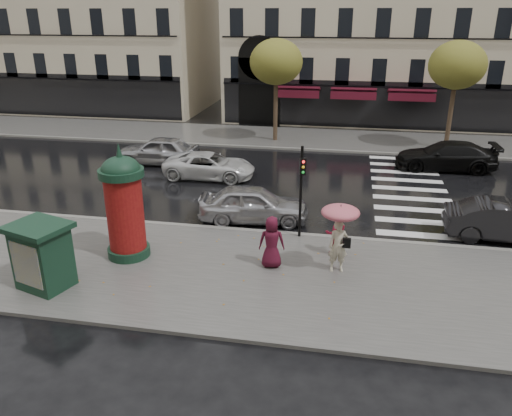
% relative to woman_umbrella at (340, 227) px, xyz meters
% --- Properties ---
extents(ground, '(160.00, 160.00, 0.00)m').
position_rel_woman_umbrella_xyz_m(ground, '(-2.78, -0.29, -1.69)').
color(ground, black).
rests_on(ground, ground).
extents(near_sidewalk, '(90.00, 7.00, 0.12)m').
position_rel_woman_umbrella_xyz_m(near_sidewalk, '(-2.78, -0.79, -1.63)').
color(near_sidewalk, '#474744').
rests_on(near_sidewalk, ground).
extents(far_sidewalk, '(90.00, 6.00, 0.12)m').
position_rel_woman_umbrella_xyz_m(far_sidewalk, '(-2.78, 18.71, -1.63)').
color(far_sidewalk, '#474744').
rests_on(far_sidewalk, ground).
extents(near_kerb, '(90.00, 0.25, 0.14)m').
position_rel_woman_umbrella_xyz_m(near_kerb, '(-2.78, 2.71, -1.62)').
color(near_kerb, slate).
rests_on(near_kerb, ground).
extents(far_kerb, '(90.00, 0.25, 0.14)m').
position_rel_woman_umbrella_xyz_m(far_kerb, '(-2.78, 15.71, -1.62)').
color(far_kerb, slate).
rests_on(far_kerb, ground).
extents(zebra_crossing, '(3.60, 11.75, 0.01)m').
position_rel_woman_umbrella_xyz_m(zebra_crossing, '(3.22, 9.31, -1.69)').
color(zebra_crossing, silver).
rests_on(zebra_crossing, ground).
extents(tree_far_left, '(3.40, 3.40, 6.64)m').
position_rel_woman_umbrella_xyz_m(tree_far_left, '(-4.78, 17.71, 3.48)').
color(tree_far_left, '#38281C').
rests_on(tree_far_left, ground).
extents(tree_far_right, '(3.40, 3.40, 6.64)m').
position_rel_woman_umbrella_xyz_m(tree_far_right, '(6.22, 17.71, 3.48)').
color(tree_far_right, '#38281C').
rests_on(tree_far_right, ground).
extents(woman_umbrella, '(1.24, 1.24, 2.39)m').
position_rel_woman_umbrella_xyz_m(woman_umbrella, '(0.00, 0.00, 0.00)').
color(woman_umbrella, beige).
rests_on(woman_umbrella, near_sidewalk).
extents(woman_red, '(0.86, 0.72, 1.55)m').
position_rel_woman_umbrella_xyz_m(woman_red, '(-0.11, 1.27, -0.80)').
color(woman_red, maroon).
rests_on(woman_red, near_sidewalk).
extents(man_burgundy, '(0.94, 0.68, 1.79)m').
position_rel_woman_umbrella_xyz_m(man_burgundy, '(-2.20, -0.09, -0.68)').
color(man_burgundy, '#480E20').
rests_on(man_burgundy, near_sidewalk).
extents(morris_column, '(1.52, 1.52, 4.08)m').
position_rel_woman_umbrella_xyz_m(morris_column, '(-7.29, -0.21, 0.38)').
color(morris_column, '#123020').
rests_on(morris_column, near_sidewalk).
extents(traffic_light, '(0.26, 0.35, 3.56)m').
position_rel_woman_umbrella_xyz_m(traffic_light, '(-1.50, 2.45, 0.58)').
color(traffic_light, black).
rests_on(traffic_light, near_sidewalk).
extents(newsstand, '(2.10, 1.92, 2.10)m').
position_rel_woman_umbrella_xyz_m(newsstand, '(-8.94, -2.71, -0.49)').
color(newsstand, '#123020').
rests_on(newsstand, near_sidewalk).
extents(car_silver, '(4.71, 2.35, 1.54)m').
position_rel_woman_umbrella_xyz_m(car_silver, '(-3.60, 3.91, -0.92)').
color(car_silver, '#A3A3A7').
rests_on(car_silver, ground).
extents(car_darkgrey, '(4.61, 1.78, 1.50)m').
position_rel_woman_umbrella_xyz_m(car_darkgrey, '(6.23, 3.91, -0.94)').
color(car_darkgrey, black).
rests_on(car_darkgrey, ground).
extents(car_white, '(4.78, 2.24, 1.32)m').
position_rel_woman_umbrella_xyz_m(car_white, '(-6.98, 9.24, -1.03)').
color(car_white, silver).
rests_on(car_white, ground).
extents(car_black, '(5.41, 2.29, 1.56)m').
position_rel_woman_umbrella_xyz_m(car_black, '(5.43, 13.10, -0.91)').
color(car_black, black).
rests_on(car_black, ground).
extents(car_far_silver, '(4.74, 1.99, 1.60)m').
position_rel_woman_umbrella_xyz_m(car_far_silver, '(-10.54, 11.17, -0.89)').
color(car_far_silver, '#9B9B9F').
rests_on(car_far_silver, ground).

